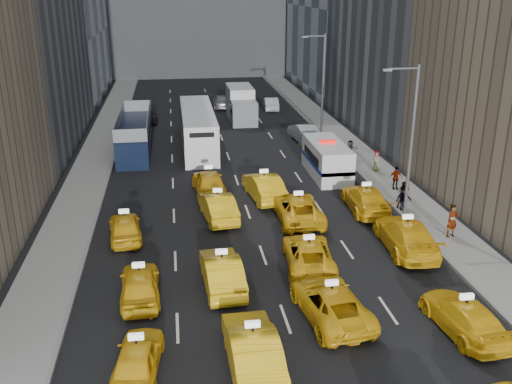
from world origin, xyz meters
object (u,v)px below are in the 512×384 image
(nypd_van, at_px, (327,160))
(pedestrian_0, at_px, (452,221))
(box_truck, at_px, (241,104))
(double_decker, at_px, (135,133))
(city_bus, at_px, (198,129))

(nypd_van, relative_size, pedestrian_0, 3.32)
(nypd_van, xyz_separation_m, box_truck, (-3.98, 18.60, 0.43))
(nypd_van, height_order, double_decker, double_decker)
(nypd_van, distance_m, pedestrian_0, 12.29)
(double_decker, distance_m, box_truck, 14.29)
(nypd_van, relative_size, city_bus, 0.49)
(double_decker, height_order, city_bus, city_bus)
(pedestrian_0, bearing_deg, nypd_van, 95.47)
(city_bus, bearing_deg, nypd_van, -41.13)
(city_bus, bearing_deg, double_decker, -170.39)
(city_bus, xyz_separation_m, pedestrian_0, (12.73, -20.61, -0.52))
(nypd_van, relative_size, double_decker, 0.56)
(double_decker, bearing_deg, box_truck, 48.29)
(nypd_van, xyz_separation_m, city_bus, (-8.84, 8.95, 0.42))
(double_decker, relative_size, box_truck, 1.49)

